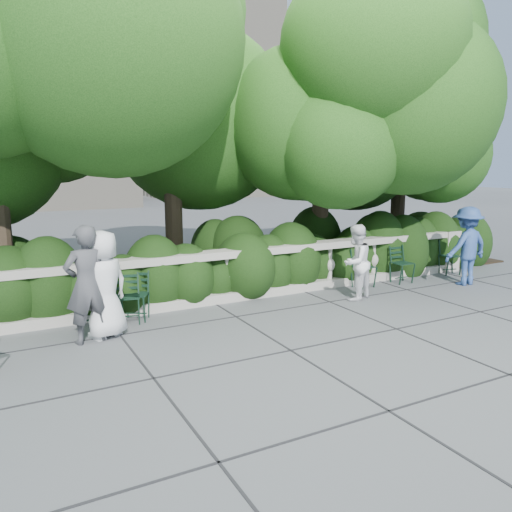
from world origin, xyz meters
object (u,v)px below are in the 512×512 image
chair_b (128,326)px  person_older_blue (466,246)px  chair_f (453,275)px  chair_a (92,330)px  chair_c (134,323)px  chair_e (406,284)px  person_businessman (104,285)px  chair_d (368,289)px  person_casual_man (356,262)px  person_woman_grey (86,285)px

chair_b → person_older_blue: size_ratio=0.49×
chair_f → chair_b: bearing=-164.5°
chair_b → person_older_blue: (7.24, -0.61, 0.86)m
chair_a → chair_c: (0.69, 0.04, 0.00)m
chair_e → person_older_blue: bearing=-27.2°
chair_f → person_businessman: (-8.16, -0.48, 0.83)m
person_businessman → person_older_blue: (7.66, -0.24, 0.03)m
person_businessman → chair_c: bearing=-163.0°
chair_c → chair_e: 5.99m
chair_d → chair_e: same height
chair_d → chair_f: 2.62m
chair_b → chair_d: (5.12, 0.07, 0.00)m
person_casual_man → person_businessman: bearing=-23.3°
chair_a → chair_e: (6.69, -0.08, 0.00)m
chair_c → chair_e: size_ratio=1.00×
person_woman_grey → person_casual_man: (5.02, 0.04, -0.14)m
chair_c → person_woman_grey: (-0.82, -0.60, 0.88)m
chair_d → person_older_blue: person_older_blue is taller
chair_a → chair_f: same height
chair_f → chair_c: bearing=-165.3°
person_businessman → person_casual_man: bearing=154.6°
chair_e → person_older_blue: 1.53m
chair_b → person_woman_grey: bearing=-130.3°
chair_a → person_woman_grey: size_ratio=0.48×
chair_a → person_businessman: size_ratio=0.51×
chair_a → person_older_blue: person_older_blue is taller
chair_b → person_businessman: bearing=-123.8°
chair_b → chair_e: size_ratio=1.00×
chair_b → person_casual_man: size_ratio=0.57×
chair_b → chair_f: size_ratio=1.00×
chair_b → chair_f: bearing=15.2°
chair_a → chair_d: bearing=17.4°
chair_b → person_businessman: size_ratio=0.51×
chair_c → chair_d: size_ratio=1.00×
chair_d → person_businessman: bearing=178.9°
chair_f → person_casual_man: person_casual_man is taller
chair_d → person_older_blue: (2.12, -0.69, 0.86)m
chair_e → chair_f: same height
chair_a → chair_b: size_ratio=1.00×
chair_e → person_older_blue: (1.12, -0.61, 0.86)m
chair_a → chair_f: bearing=17.6°
chair_f → chair_e: bearing=-161.2°
chair_b → chair_e: (6.12, -0.01, 0.00)m
chair_d → person_woman_grey: person_woman_grey is taller
chair_a → chair_d: size_ratio=1.00×
person_businessman → person_woman_grey: size_ratio=0.94×
chair_d → person_woman_grey: 5.90m
person_casual_man → person_woman_grey: bearing=-22.0°
chair_e → person_woman_grey: (-6.81, -0.48, 0.88)m
chair_f → chair_d: bearing=-164.6°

